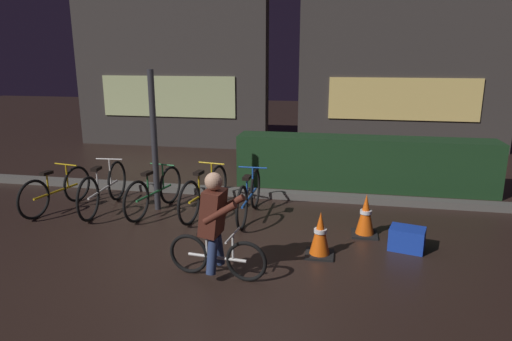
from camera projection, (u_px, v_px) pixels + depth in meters
ground_plane at (233, 245)px, 6.08m from camera, size 40.00×40.00×0.00m
sidewalk_curb at (262, 193)px, 8.16m from camera, size 12.00×0.24×0.12m
hedge_row at (363, 163)px, 8.58m from camera, size 4.80×0.70×0.99m
storefront_left at (170, 66)px, 12.33m from camera, size 5.40×0.54×4.43m
storefront_right at (404, 76)px, 11.91m from camera, size 5.51×0.54×3.93m
street_post at (154, 142)px, 7.23m from camera, size 0.10×0.10×2.28m
parked_bike_leftmost at (56, 190)px, 7.41m from camera, size 0.46×1.55×0.72m
parked_bike_left_mid at (103, 188)px, 7.40m from camera, size 0.46×1.75×0.80m
parked_bike_center_left at (154, 192)px, 7.30m from camera, size 0.46×1.61×0.75m
parked_bike_center_right at (204, 193)px, 7.21m from camera, size 0.46×1.69×0.79m
parked_bike_right_mid at (249, 197)px, 7.03m from camera, size 0.46×1.65×0.76m
traffic_cone_near at (320, 235)px, 5.70m from camera, size 0.36×0.36×0.59m
traffic_cone_far at (366, 216)px, 6.35m from camera, size 0.36×0.36×0.61m
blue_crate at (407, 239)px, 5.91m from camera, size 0.51×0.42×0.30m
cyclist at (215, 225)px, 5.09m from camera, size 1.19×0.55×1.25m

